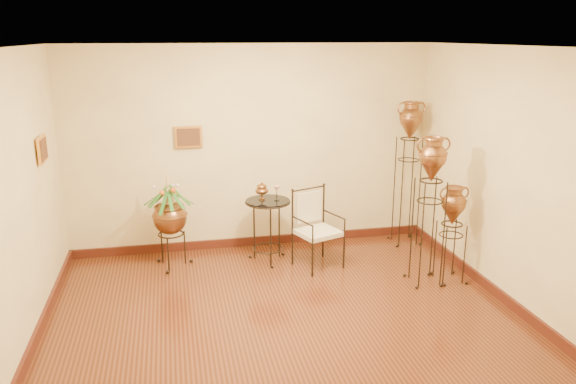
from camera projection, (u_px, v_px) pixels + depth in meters
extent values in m
plane|color=#5B2B15|center=(290.00, 331.00, 5.70)|extent=(5.00, 5.00, 0.00)
cube|color=#44190F|center=(254.00, 241.00, 8.02)|extent=(5.00, 0.04, 0.12)
cube|color=#44190F|center=(29.00, 354.00, 5.19)|extent=(0.04, 5.00, 0.12)
cube|color=#44190F|center=(510.00, 303.00, 6.18)|extent=(0.04, 5.00, 0.12)
cube|color=gold|center=(188.00, 137.00, 7.41)|extent=(0.36, 0.03, 0.29)
cube|color=gold|center=(42.00, 149.00, 6.11)|extent=(0.03, 0.36, 0.29)
cube|color=beige|center=(318.00, 233.00, 7.17)|extent=(0.62, 0.60, 0.06)
cube|color=beige|center=(319.00, 211.00, 7.09)|extent=(0.36, 0.16, 0.40)
cylinder|color=black|center=(268.00, 201.00, 7.27)|extent=(0.57, 0.57, 0.02)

